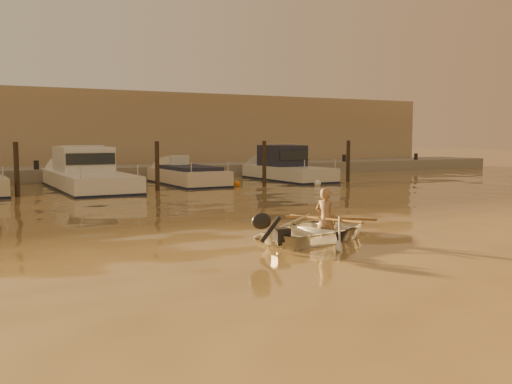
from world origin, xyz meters
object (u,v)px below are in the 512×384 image
moored_boat_2 (87,174)px  moored_boat_3 (188,179)px  dinghy (323,229)px  person (326,220)px  moored_boat_4 (288,168)px  waterfront_building (89,133)px

moored_boat_2 → moored_boat_3: (4.51, 0.00, -0.40)m
dinghy → person: bearing=-90.0°
moored_boat_3 → moored_boat_4: (5.42, 0.00, 0.40)m
person → moored_boat_4: moored_boat_4 is taller
moored_boat_2 → waterfront_building: bearing=77.1°
dinghy → moored_boat_3: size_ratio=0.51×
dinghy → waterfront_building: size_ratio=0.07×
moored_boat_2 → waterfront_building: size_ratio=0.19×
waterfront_building → person: bearing=-91.4°
person → waterfront_building: 25.55m
waterfront_building → moored_boat_3: bearing=-79.7°
dinghy → moored_boat_4: (8.12, 14.50, 0.42)m
moored_boat_4 → moored_boat_2: bearing=180.0°
person → moored_boat_3: bearing=-31.5°
moored_boat_4 → person: bearing=-119.0°
moored_boat_2 → moored_boat_4: size_ratio=1.29×
dinghy → person: person is taller
dinghy → moored_boat_2: moored_boat_2 is taller
moored_boat_2 → moored_boat_4: bearing=0.0°
moored_boat_3 → moored_boat_2: bearing=180.0°
person → moored_boat_2: (-1.91, 14.47, 0.23)m
moored_boat_2 → moored_boat_3: bearing=0.0°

